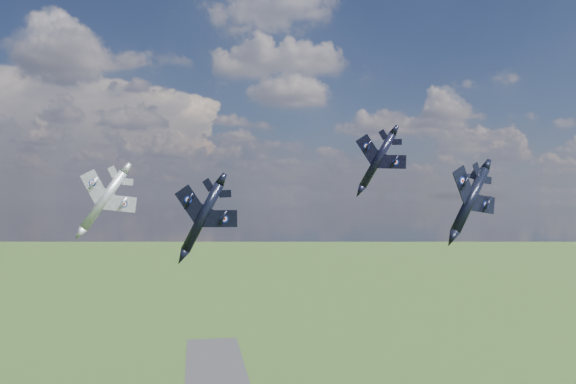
{
  "coord_description": "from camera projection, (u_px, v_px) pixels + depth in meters",
  "views": [
    {
      "loc": [
        -9.89,
        -72.43,
        81.13
      ],
      "look_at": [
        4.94,
        16.4,
        81.82
      ],
      "focal_mm": 35.0,
      "sensor_mm": 36.0,
      "label": 1
    }
  ],
  "objects": [
    {
      "name": "jet_lead_navy",
      "position": [
        203.0,
        217.0,
        88.04
      ],
      "size": [
        15.41,
        18.56,
        8.31
      ],
      "primitive_type": null,
      "rotation": [
        0.0,
        0.48,
        -0.24
      ],
      "color": "black"
    },
    {
      "name": "jet_high_navy",
      "position": [
        378.0,
        160.0,
        111.24
      ],
      "size": [
        16.78,
        19.43,
        8.74
      ],
      "primitive_type": null,
      "rotation": [
        0.0,
        0.52,
        -0.35
      ],
      "color": "black"
    },
    {
      "name": "jet_right_navy",
      "position": [
        470.0,
        200.0,
        74.33
      ],
      "size": [
        14.23,
        16.51,
        8.05
      ],
      "primitive_type": null,
      "rotation": [
        0.0,
        0.61,
        0.38
      ],
      "color": "black"
    },
    {
      "name": "jet_left_silver",
      "position": [
        104.0,
        200.0,
        86.63
      ],
      "size": [
        10.63,
        14.7,
        8.3
      ],
      "primitive_type": null,
      "rotation": [
        0.0,
        0.6,
        -0.03
      ],
      "color": "gray"
    }
  ]
}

